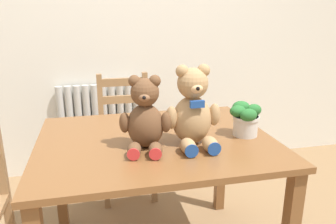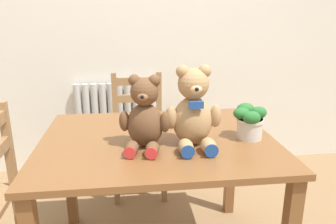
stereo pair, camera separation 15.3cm
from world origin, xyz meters
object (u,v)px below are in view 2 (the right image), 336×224
wooden_chair_behind (138,134)px  teddy_bear_left (145,117)px  teddy_bear_right (193,112)px  potted_plant (249,121)px

wooden_chair_behind → teddy_bear_left: teddy_bear_left is taller
teddy_bear_left → teddy_bear_right: size_ratio=0.90×
wooden_chair_behind → potted_plant: 1.11m
teddy_bear_left → teddy_bear_right: 0.23m
potted_plant → teddy_bear_right: bearing=-170.6°
wooden_chair_behind → teddy_bear_right: (0.24, -0.94, 0.46)m
teddy_bear_left → teddy_bear_right: (0.23, -0.00, 0.02)m
teddy_bear_left → potted_plant: teddy_bear_left is taller
wooden_chair_behind → teddy_bear_right: teddy_bear_right is taller
teddy_bear_right → potted_plant: bearing=-170.4°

